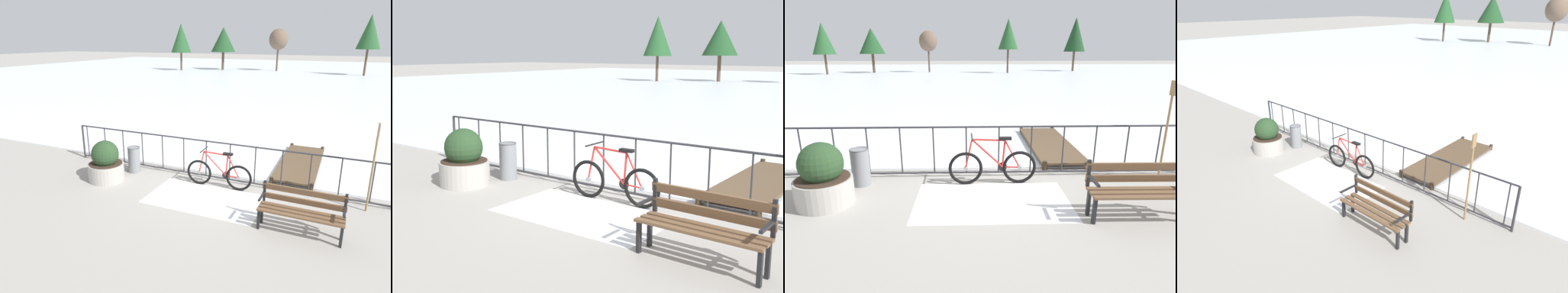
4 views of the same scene
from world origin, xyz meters
TOP-DOWN VIEW (x-y plane):
  - ground_plane at (0.00, 0.00)m, footprint 160.00×160.00m
  - snow_patch at (0.12, -1.20)m, footprint 2.67×1.54m
  - railing_fence at (0.00, 0.00)m, footprint 9.06×0.06m
  - bicycle_near_railing at (0.18, -0.42)m, footprint 1.71×0.52m
  - park_bench at (2.37, -1.76)m, footprint 1.61×0.51m
  - planter_with_shrub at (-2.73, -1.18)m, footprint 0.94×0.94m
  - trash_bin at (-2.37, -0.39)m, footprint 0.35×0.35m
  - oar_upright at (3.59, -0.29)m, footprint 0.04×0.16m
  - wooden_dock at (1.87, 1.95)m, footprint 1.10×3.40m
  - tree_centre at (-11.64, 32.86)m, footprint 2.93×2.93m
  - tree_east_mid at (-15.98, 30.11)m, footprint 2.38×2.38m
  - tree_far_east at (-5.22, 33.84)m, footprint 2.16×2.16m

SIDE VIEW (x-z plane):
  - ground_plane at x=0.00m, z-range 0.00..0.00m
  - snow_patch at x=0.12m, z-range 0.00..0.01m
  - wooden_dock at x=1.87m, z-range 0.02..0.22m
  - bicycle_near_railing at x=0.18m, z-range -0.12..0.86m
  - trash_bin at x=-2.37m, z-range 0.01..0.74m
  - planter_with_shrub at x=-2.73m, z-range -0.08..1.01m
  - park_bench at x=2.37m, z-range 0.07..0.96m
  - railing_fence at x=0.00m, z-range 0.02..1.09m
  - oar_upright at x=3.59m, z-range 0.15..2.13m
  - tree_centre at x=-11.64m, z-range 1.06..6.10m
  - tree_far_east at x=-5.22m, z-range 1.19..6.00m
  - tree_east_mid at x=-15.98m, z-range 1.05..6.44m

